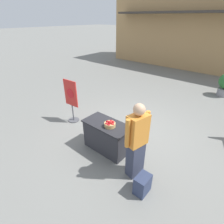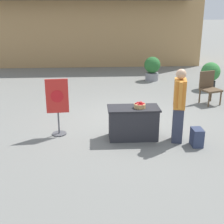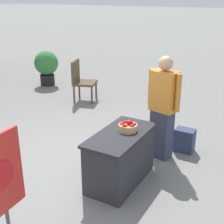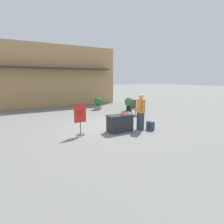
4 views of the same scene
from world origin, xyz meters
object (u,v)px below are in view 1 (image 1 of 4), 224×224
(apple_basket, at_px, (110,124))
(backpack, at_px, (142,184))
(poster_board, at_px, (71,100))
(person_visitor, at_px, (137,141))
(display_table, at_px, (107,136))

(apple_basket, height_order, backpack, apple_basket)
(apple_basket, bearing_deg, poster_board, 168.94)
(person_visitor, xyz_separation_m, backpack, (0.39, -0.30, -0.69))
(display_table, xyz_separation_m, apple_basket, (0.14, -0.05, 0.46))
(backpack, relative_size, poster_board, 0.29)
(display_table, distance_m, poster_board, 1.90)
(display_table, height_order, person_visitor, person_visitor)
(display_table, distance_m, apple_basket, 0.48)
(apple_basket, distance_m, poster_board, 2.02)
(display_table, relative_size, poster_board, 0.87)
(display_table, relative_size, backpack, 2.95)
(display_table, bearing_deg, person_visitor, -13.18)
(display_table, xyz_separation_m, backpack, (1.42, -0.54, -0.19))
(person_visitor, height_order, poster_board, person_visitor)
(apple_basket, xyz_separation_m, poster_board, (-1.98, 0.39, -0.08))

